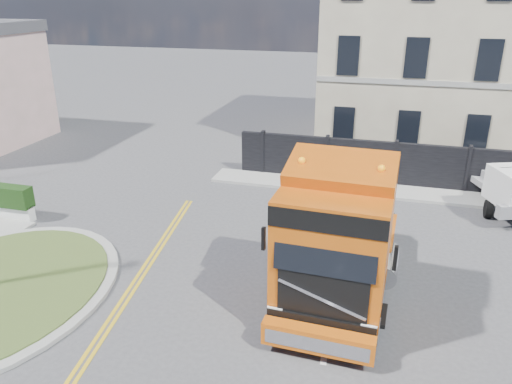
% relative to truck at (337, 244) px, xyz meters
% --- Properties ---
extents(ground, '(120.00, 120.00, 0.00)m').
position_rel_truck_xyz_m(ground, '(-2.63, 0.87, -1.90)').
color(ground, '#424244').
rests_on(ground, ground).
extents(hoarding_fence, '(18.80, 0.25, 2.00)m').
position_rel_truck_xyz_m(hoarding_fence, '(3.93, 9.87, -0.90)').
color(hoarding_fence, black).
rests_on(hoarding_fence, ground).
extents(georgian_building, '(12.30, 10.30, 12.80)m').
position_rel_truck_xyz_m(georgian_building, '(3.37, 17.37, 3.88)').
color(georgian_building, beige).
rests_on(georgian_building, ground).
extents(pavement_far, '(20.00, 1.60, 0.12)m').
position_rel_truck_xyz_m(pavement_far, '(3.37, 8.97, -1.84)').
color(pavement_far, gray).
rests_on(pavement_far, ground).
extents(truck, '(2.92, 7.17, 4.23)m').
position_rel_truck_xyz_m(truck, '(0.00, 0.00, 0.00)').
color(truck, black).
rests_on(truck, ground).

